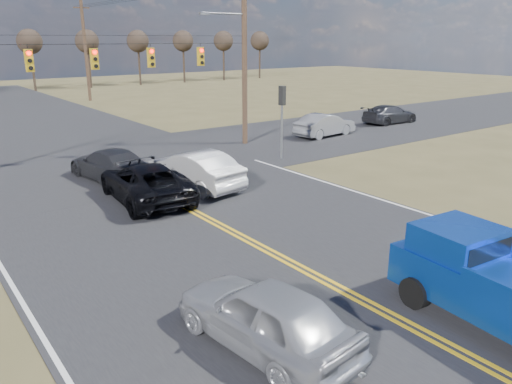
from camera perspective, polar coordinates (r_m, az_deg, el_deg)
ground at (r=12.74m, az=13.44°, el=-12.80°), size 160.00×160.00×0.00m
road_main at (r=19.98m, az=-8.93°, el=-1.32°), size 14.00×120.00×0.02m
road_cross at (r=27.07m, az=-16.97°, el=3.02°), size 120.00×12.00×0.02m
signal_gantry at (r=26.34m, az=-16.73°, el=13.85°), size 19.60×4.83×10.00m
utility_poles at (r=25.42m, az=-17.20°, el=14.09°), size 19.60×58.32×10.00m
treeline at (r=34.93m, az=-23.13°, el=14.92°), size 87.00×117.80×7.40m
pickup_truck at (r=12.49m, az=26.35°, el=-9.75°), size 2.56×5.58×2.03m
silver_suv at (r=10.69m, az=1.09°, el=-13.89°), size 2.27×4.57×1.50m
black_suv at (r=20.41m, az=-12.50°, el=1.11°), size 3.06×5.72×1.53m
white_car_queue at (r=21.79m, az=-7.09°, el=2.56°), size 2.45×5.19×1.64m
dgrey_car_queue at (r=23.88m, az=-16.38°, el=3.05°), size 2.63×5.25×1.46m
cross_car_east_near at (r=33.76m, az=7.87°, el=7.61°), size 2.01×4.73×1.52m
cross_car_east_far at (r=40.01m, az=15.05°, el=8.58°), size 2.08×4.89×1.41m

